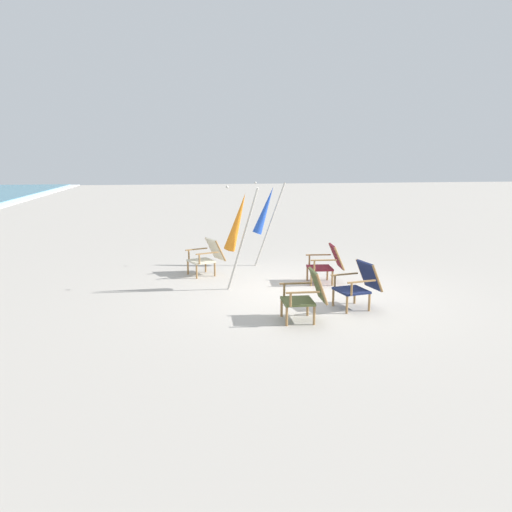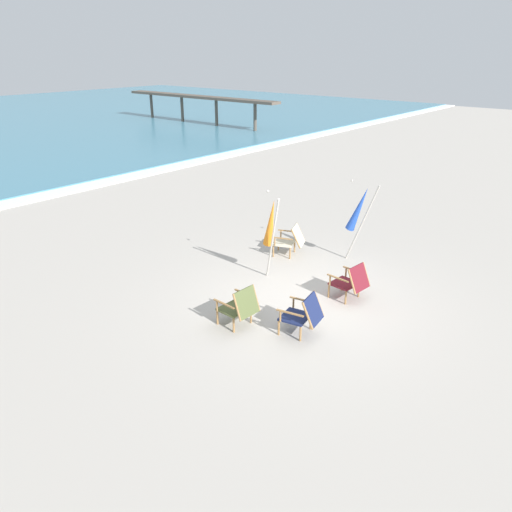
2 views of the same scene
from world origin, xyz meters
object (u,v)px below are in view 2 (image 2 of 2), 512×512
Objects in this scene: beach_chair_back_right at (303,314)px; umbrella_furled_blue at (359,210)px; umbrella_furled_orange at (271,224)px; beach_chair_back_left at (291,239)px; beach_chair_mid_center at (351,281)px; beach_chair_far_center at (240,306)px.

beach_chair_back_right is 3.90m from umbrella_furled_blue.
umbrella_furled_orange is at bearing 52.54° from beach_chair_back_right.
beach_chair_mid_center is (-1.15, -2.39, 0.00)m from beach_chair_back_left.
beach_chair_mid_center is 0.39× the size of umbrella_furled_orange.
beach_chair_back_left is 0.44× the size of umbrella_furled_blue.
beach_chair_far_center is 0.40× the size of umbrella_furled_orange.
umbrella_furled_orange reaches higher than beach_chair_back_left.
beach_chair_back_right is 2.59m from umbrella_furled_orange.
beach_chair_back_right is 0.40× the size of umbrella_furled_blue.
beach_chair_mid_center is 0.40× the size of umbrella_furled_blue.
umbrella_furled_orange is (-2.19, 0.93, 0.02)m from umbrella_furled_blue.
umbrella_furled_orange reaches higher than beach_chair_mid_center.
umbrella_furled_blue reaches higher than beach_chair_mid_center.
beach_chair_back_right is 1.76m from beach_chair_mid_center.
beach_chair_far_center reaches higher than beach_chair_back_right.
umbrella_furled_blue is at bearing -62.14° from beach_chair_back_left.
beach_chair_back_right is at bearing -127.46° from umbrella_furled_orange.
beach_chair_back_left is 1.77m from umbrella_furled_orange.
beach_chair_back_left is at bearing 64.21° from beach_chair_mid_center.
umbrella_furled_blue reaches higher than beach_chair_back_left.
beach_chair_back_left is 2.65m from beach_chair_mid_center.
beach_chair_mid_center is at bearing -115.79° from beach_chair_back_left.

